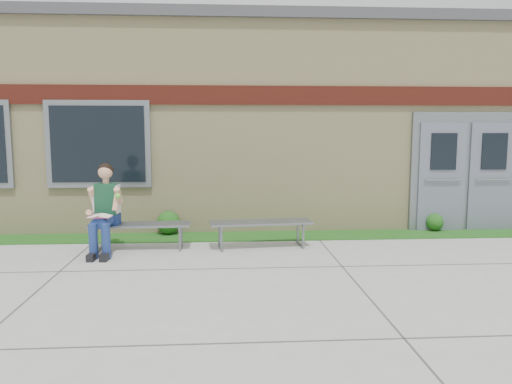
{
  "coord_description": "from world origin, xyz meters",
  "views": [
    {
      "loc": [
        -0.7,
        -6.42,
        1.98
      ],
      "look_at": [
        -0.17,
        1.7,
        0.95
      ],
      "focal_mm": 35.0,
      "sensor_mm": 36.0,
      "label": 1
    }
  ],
  "objects": [
    {
      "name": "ground",
      "position": [
        0.0,
        0.0,
        0.0
      ],
      "size": [
        80.0,
        80.0,
        0.0
      ],
      "primitive_type": "plane",
      "color": "#9E9E99",
      "rests_on": "ground"
    },
    {
      "name": "bench_left",
      "position": [
        -2.09,
        1.77,
        0.33
      ],
      "size": [
        1.66,
        0.48,
        0.43
      ],
      "rotation": [
        0.0,
        0.0,
        0.01
      ],
      "color": "slate",
      "rests_on": "ground"
    },
    {
      "name": "girl",
      "position": [
        -2.6,
        1.55,
        0.72
      ],
      "size": [
        0.54,
        0.91,
        1.43
      ],
      "rotation": [
        0.0,
        0.0,
        -0.05
      ],
      "color": "navy",
      "rests_on": "ground"
    },
    {
      "name": "bench_right",
      "position": [
        -0.09,
        1.77,
        0.34
      ],
      "size": [
        1.74,
        0.63,
        0.44
      ],
      "rotation": [
        0.0,
        0.0,
        0.09
      ],
      "color": "slate",
      "rests_on": "ground"
    },
    {
      "name": "shrub_east",
      "position": [
        3.38,
        2.85,
        0.19
      ],
      "size": [
        0.33,
        0.33,
        0.33
      ],
      "primitive_type": "sphere",
      "color": "#235416",
      "rests_on": "grass_strip"
    },
    {
      "name": "school_building",
      "position": [
        -0.0,
        5.99,
        2.1
      ],
      "size": [
        16.2,
        6.22,
        4.2
      ],
      "color": "beige",
      "rests_on": "ground"
    },
    {
      "name": "shrub_mid",
      "position": [
        -1.74,
        2.85,
        0.24
      ],
      "size": [
        0.43,
        0.43,
        0.43
      ],
      "primitive_type": "sphere",
      "color": "#235416",
      "rests_on": "grass_strip"
    },
    {
      "name": "grass_strip",
      "position": [
        0.0,
        2.6,
        0.01
      ],
      "size": [
        16.0,
        0.8,
        0.02
      ],
      "primitive_type": "cube",
      "color": "#235416",
      "rests_on": "ground"
    }
  ]
}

